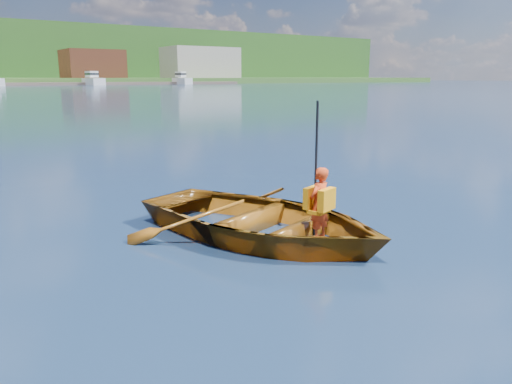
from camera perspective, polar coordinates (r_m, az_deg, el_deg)
The scene contains 3 objects.
ground at distance 8.03m, azimuth -0.26°, elevation -3.91°, with size 600.00×600.00×0.00m.
rowboat at distance 7.42m, azimuth 0.50°, elevation -3.19°, with size 4.06×4.77×0.84m.
child_paddler at distance 6.97m, azimuth 7.21°, elevation -1.23°, with size 0.44×0.43×1.92m.
Camera 1 is at (-4.23, -6.42, 2.34)m, focal length 35.00 mm.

